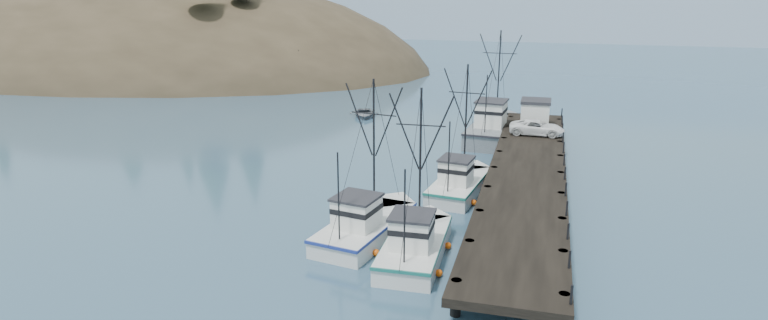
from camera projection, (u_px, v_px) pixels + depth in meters
The scene contains 13 objects.
ground at pixel (282, 256), 37.08m from camera, with size 400.00×400.00×0.00m, color #2D4C65.
pier at pixel (527, 173), 47.85m from camera, with size 6.00×44.00×2.00m.
headland at pixel (119, 84), 130.13m from camera, with size 134.80×78.00×51.00m.
distant_ridge at pixel (535, 37), 191.81m from camera, with size 360.00×40.00×26.00m, color #9EB2C6.
distant_ridge_far at pixel (395, 30), 218.39m from camera, with size 180.00×25.00×18.00m, color silver.
moored_sailboats at pixel (233, 84), 99.36m from camera, with size 20.19×16.20×6.35m.
trawler_near at pixel (416, 243), 37.04m from camera, with size 3.69×10.43×10.70m.
trawler_mid at pixel (368, 224), 39.94m from camera, with size 5.19×10.89×10.78m.
trawler_far at pixel (460, 183), 48.24m from camera, with size 4.35×10.27×10.59m.
work_vessel at pixel (494, 128), 64.97m from camera, with size 5.26×14.00×11.89m.
pier_shed at pixel (535, 113), 61.96m from camera, with size 3.00×3.20×2.80m.
pickup_truck at pixel (537, 128), 58.50m from camera, with size 2.43×5.27×1.46m, color white.
motorboat at pixel (364, 117), 76.26m from camera, with size 3.81×5.33×1.10m, color slate.
Camera 1 is at (15.06, -31.01, 16.20)m, focal length 28.00 mm.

